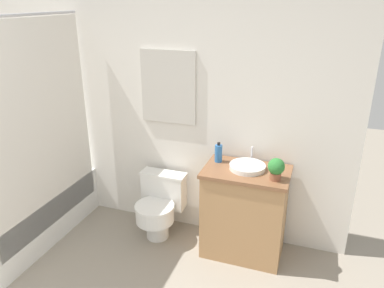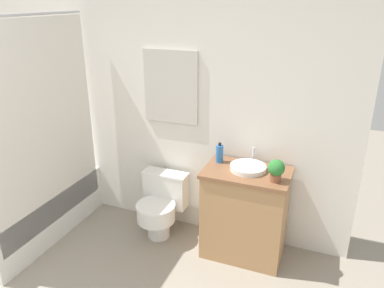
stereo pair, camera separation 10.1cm
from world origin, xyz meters
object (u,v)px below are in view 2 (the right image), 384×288
(toilet, at_px, (161,204))
(soap_bottle, at_px, (220,154))
(sink, at_px, (248,168))
(potted_plant, at_px, (276,169))

(toilet, height_order, soap_bottle, soap_bottle)
(sink, distance_m, soap_bottle, 0.28)
(soap_bottle, relative_size, potted_plant, 0.99)
(soap_bottle, height_order, potted_plant, potted_plant)
(toilet, relative_size, soap_bottle, 3.34)
(toilet, xyz_separation_m, sink, (0.79, 0.02, 0.50))
(soap_bottle, bearing_deg, toilet, -171.18)
(potted_plant, bearing_deg, sink, 153.66)
(toilet, height_order, potted_plant, potted_plant)
(toilet, xyz_separation_m, soap_bottle, (0.53, 0.08, 0.56))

